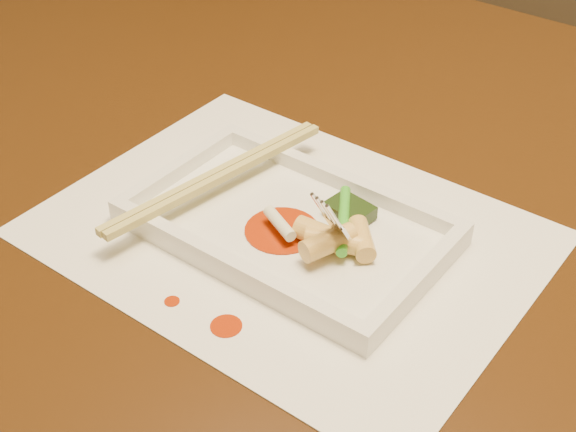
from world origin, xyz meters
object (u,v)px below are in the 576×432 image
Objects in this scene: plate_base at (288,229)px; chopstick_a at (213,175)px; table at (330,254)px; fork at (376,171)px; placemat at (288,234)px.

plate_base is 0.08m from chopstick_a.
plate_base reaches higher than table.
plate_base is 0.11m from fork.
plate_base is at bearing 0.00° from chopstick_a.
fork reaches higher than plate_base.
placemat is (0.02, -0.10, 0.10)m from table.
plate_base is 1.86× the size of fork.
fork reaches higher than placemat.
table is at bearing 138.56° from fork.
table is 10.00× the size of fork.
fork is (0.07, 0.02, 0.08)m from placemat.
fork is (0.15, 0.02, 0.06)m from chopstick_a.
chopstick_a is at bearing 180.00° from plate_base.
placemat is 2.86× the size of fork.
table is 3.50× the size of placemat.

